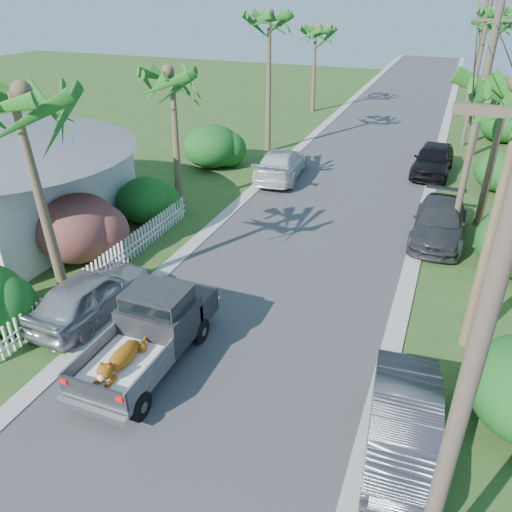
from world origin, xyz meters
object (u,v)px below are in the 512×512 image
at_px(pickup_truck, 154,327).
at_px(utility_pole_c, 477,73).
at_px(utility_pole_b, 474,131).
at_px(parked_car_rf, 433,160).
at_px(parked_car_ln, 91,294).
at_px(palm_l_d, 316,28).
at_px(palm_r_c, 502,12).
at_px(palm_l_a, 17,92).
at_px(palm_l_c, 269,15).
at_px(utility_pole_a, 462,406).
at_px(palm_r_b, 509,87).
at_px(palm_l_b, 170,73).
at_px(palm_r_d, 496,23).
at_px(utility_pole_d, 478,48).
at_px(parked_car_lf, 281,164).
at_px(parked_car_rn, 404,425).
at_px(parked_car_rm, 439,222).

relative_size(pickup_truck, utility_pole_c, 0.57).
bearing_deg(utility_pole_b, pickup_truck, -124.64).
bearing_deg(parked_car_rf, parked_car_ln, -113.71).
xyz_separation_m(palm_l_d, palm_r_c, (12.70, -8.00, 1.67)).
bearing_deg(palm_r_c, palm_l_a, -118.33).
bearing_deg(palm_l_c, palm_l_d, 92.39).
bearing_deg(utility_pole_a, palm_l_d, 108.58).
xyz_separation_m(pickup_truck, palm_r_b, (8.59, 12.99, 4.94)).
distance_m(palm_l_b, palm_r_d, 31.00).
height_order(utility_pole_b, utility_pole_d, same).
relative_size(palm_l_b, utility_pole_a, 0.82).
bearing_deg(palm_l_c, utility_pole_c, 27.35).
relative_size(palm_l_b, palm_r_c, 0.79).
relative_size(palm_l_c, utility_pole_a, 1.02).
height_order(parked_car_rf, parked_car_lf, parked_car_rf).
bearing_deg(utility_pole_a, utility_pole_d, 90.00).
xyz_separation_m(palm_r_d, utility_pole_c, (-0.90, -12.00, -2.14)).
bearing_deg(palm_l_c, utility_pole_a, -64.20).
height_order(parked_car_rn, parked_car_ln, parked_car_ln).
bearing_deg(parked_car_lf, palm_l_d, -86.23).
bearing_deg(palm_r_d, utility_pole_b, -91.91).
height_order(palm_l_c, palm_r_b, palm_l_c).
bearing_deg(parked_car_ln, parked_car_lf, -92.44).
bearing_deg(palm_r_d, parked_car_rn, -92.22).
xyz_separation_m(palm_l_b, utility_pole_b, (12.40, 1.00, -1.55)).
xyz_separation_m(parked_car_rm, utility_pole_b, (0.60, 0.07, 3.86)).
height_order(pickup_truck, parked_car_rf, pickup_truck).
bearing_deg(parked_car_rm, palm_l_d, 119.77).
height_order(parked_car_rf, palm_r_c, palm_r_c).
bearing_deg(parked_car_ln, palm_l_b, -75.64).
relative_size(parked_car_lf, palm_l_b, 0.74).
bearing_deg(palm_l_b, parked_car_rn, -42.35).
distance_m(parked_car_rf, palm_l_a, 21.88).
bearing_deg(parked_car_lf, palm_r_b, 159.48).
xyz_separation_m(parked_car_lf, palm_l_c, (-2.40, 4.41, 7.12)).
xyz_separation_m(parked_car_rn, palm_r_b, (1.60, 13.76, 5.23)).
relative_size(parked_car_lf, palm_l_d, 0.71).
xyz_separation_m(parked_car_lf, utility_pole_b, (9.20, -4.59, 3.81)).
bearing_deg(palm_l_b, parked_car_rf, 40.42).
relative_size(palm_l_d, utility_pole_c, 0.86).
bearing_deg(parked_car_rm, palm_r_c, 85.90).
distance_m(parked_car_ln, utility_pole_c, 27.42).
distance_m(palm_l_b, palm_r_b, 13.73).
height_order(palm_l_b, utility_pole_d, utility_pole_d).
xyz_separation_m(parked_car_ln, palm_r_c, (11.20, 22.99, 7.34)).
bearing_deg(utility_pole_c, palm_r_d, 85.71).
height_order(parked_car_rf, palm_r_d, palm_r_d).
bearing_deg(palm_l_c, palm_l_b, -94.57).
relative_size(parked_car_rn, palm_r_d, 0.55).
xyz_separation_m(pickup_truck, utility_pole_a, (7.59, -4.01, 3.59)).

